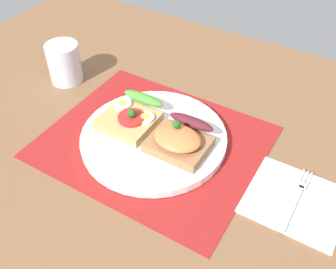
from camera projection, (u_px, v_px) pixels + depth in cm
name	position (u px, v px, depth cm)	size (l,w,h in cm)	color
ground_plane	(154.00, 148.00, 71.59)	(120.00, 90.00, 3.20)	brown
placemat	(154.00, 141.00, 70.40)	(38.05, 31.58, 0.30)	maroon
plate	(154.00, 138.00, 69.80)	(26.25, 26.25, 1.47)	white
sandwich_egg_tomato	(132.00, 116.00, 71.09)	(9.70, 10.60, 3.92)	tan
sandwich_salmon	(180.00, 139.00, 65.77)	(10.11, 9.57, 5.27)	#936942
napkin	(295.00, 201.00, 60.39)	(14.60, 13.30, 0.60)	white
fork	(297.00, 198.00, 60.25)	(1.62, 13.50, 0.32)	#B7B7BC
drinking_glass	(64.00, 63.00, 82.09)	(6.92, 6.92, 8.49)	silver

